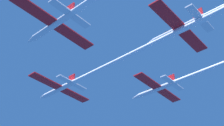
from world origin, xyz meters
The scene contains 2 objects.
jet_lead centered at (-0.37, -14.74, -0.19)m, with size 14.90×50.95×2.47m.
jet_right_wing centered at (13.73, -28.63, 0.38)m, with size 14.90×48.63×2.47m.
Camera 1 is at (-34.42, -43.28, -30.93)m, focal length 47.83 mm.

